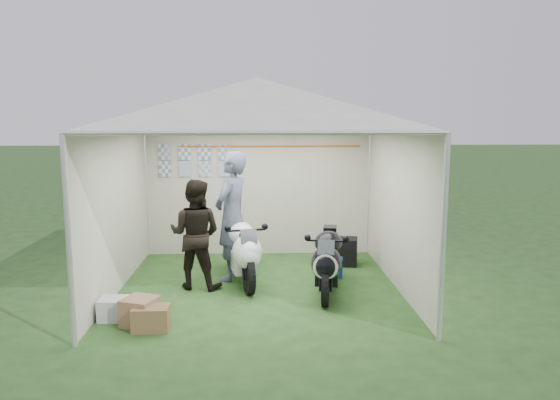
# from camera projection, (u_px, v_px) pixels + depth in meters

# --- Properties ---
(ground) EXTENTS (80.00, 80.00, 0.00)m
(ground) POSITION_uv_depth(u_px,v_px,m) (259.00, 287.00, 7.97)
(ground) COLOR #23451A
(ground) RESTS_ON ground
(canopy_tent) EXTENTS (5.66, 5.66, 3.00)m
(canopy_tent) POSITION_uv_depth(u_px,v_px,m) (258.00, 109.00, 7.61)
(canopy_tent) COLOR silver
(canopy_tent) RESTS_ON ground
(motorcycle_white) EXTENTS (0.66, 1.87, 0.93)m
(motorcycle_white) POSITION_uv_depth(u_px,v_px,m) (242.00, 249.00, 8.11)
(motorcycle_white) COLOR black
(motorcycle_white) RESTS_ON ground
(motorcycle_black) EXTENTS (0.58, 1.79, 0.89)m
(motorcycle_black) POSITION_uv_depth(u_px,v_px,m) (328.00, 259.00, 7.62)
(motorcycle_black) COLOR black
(motorcycle_black) RESTS_ON ground
(paddock_stand) EXTENTS (0.43, 0.31, 0.30)m
(paddock_stand) POSITION_uv_depth(u_px,v_px,m) (330.00, 267.00, 8.47)
(paddock_stand) COLOR blue
(paddock_stand) RESTS_ON ground
(person_dark_jacket) EXTENTS (0.89, 0.76, 1.59)m
(person_dark_jacket) POSITION_uv_depth(u_px,v_px,m) (195.00, 234.00, 7.84)
(person_dark_jacket) COLOR black
(person_dark_jacket) RESTS_ON ground
(person_blue_jacket) EXTENTS (0.74, 0.85, 1.96)m
(person_blue_jacket) POSITION_uv_depth(u_px,v_px,m) (232.00, 216.00, 8.24)
(person_blue_jacket) COLOR slate
(person_blue_jacket) RESTS_ON ground
(equipment_box) EXTENTS (0.52, 0.45, 0.46)m
(equipment_box) POSITION_uv_depth(u_px,v_px,m) (343.00, 251.00, 9.14)
(equipment_box) COLOR black
(equipment_box) RESTS_ON ground
(crate_0) EXTENTS (0.41, 0.32, 0.27)m
(crate_0) POSITION_uv_depth(u_px,v_px,m) (116.00, 309.00, 6.68)
(crate_0) COLOR #B4B9BD
(crate_0) RESTS_ON ground
(crate_1) EXTENTS (0.48, 0.48, 0.33)m
(crate_1) POSITION_uv_depth(u_px,v_px,m) (140.00, 311.00, 6.50)
(crate_1) COLOR #886348
(crate_1) RESTS_ON ground
(crate_2) EXTENTS (0.36, 0.32, 0.22)m
(crate_2) POSITION_uv_depth(u_px,v_px,m) (139.00, 306.00, 6.86)
(crate_2) COLOR silver
(crate_2) RESTS_ON ground
(crate_3) EXTENTS (0.42, 0.31, 0.28)m
(crate_3) POSITION_uv_depth(u_px,v_px,m) (151.00, 318.00, 6.36)
(crate_3) COLOR brown
(crate_3) RESTS_ON ground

